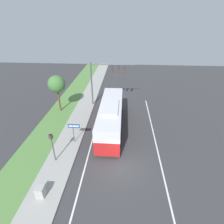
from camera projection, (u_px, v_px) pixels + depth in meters
The scene contains 11 objects.
ground_plane at pixel (123, 166), 16.63m from camera, with size 80.00×80.00×0.00m, color #38383A.
sidewalk at pixel (60, 162), 16.98m from camera, with size 2.80×80.00×0.12m.
grass_verge at pixel (28, 160), 17.18m from camera, with size 3.60×80.00×0.10m.
lane_divider_near at pixel (86, 164), 16.84m from camera, with size 0.14×30.00×0.01m.
lane_divider_far at pixel (162, 168), 16.40m from camera, with size 0.14×30.00×0.01m.
bus at pixel (111, 115), 21.18m from camera, with size 2.74×11.01×3.58m.
signal_gantry at pixel (106, 75), 25.60m from camera, with size 6.50×0.41×6.71m.
pedestrian_signal at pixel (52, 144), 16.11m from camera, with size 0.28×0.34×3.19m.
street_sign at pixel (74, 129), 18.80m from camera, with size 1.30×0.08×2.51m.
utility_cabinet at pixel (40, 192), 13.47m from camera, with size 0.65×0.60×0.94m.
roadside_tree at pixel (57, 84), 24.21m from camera, with size 2.40×2.40×5.35m.
Camera 1 is at (-0.23, -12.17, 12.47)m, focal length 28.00 mm.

